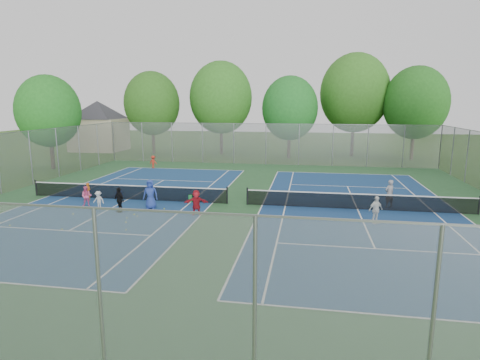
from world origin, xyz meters
name	(u,v)px	position (x,y,z in m)	size (l,w,h in m)	color
ground	(237,204)	(0.00, 0.00, 0.00)	(120.00, 120.00, 0.00)	#2F541A
court_pad	(237,204)	(0.00, 0.00, 0.01)	(32.00, 32.00, 0.01)	#29582F
court_left	(128,199)	(-7.00, 0.00, 0.02)	(10.97, 23.77, 0.01)	navy
court_right	(357,209)	(7.00, 0.00, 0.02)	(10.97, 23.77, 0.01)	navy
net_left	(128,193)	(-7.00, 0.00, 0.46)	(12.87, 0.10, 0.91)	black
net_right	(358,202)	(7.00, 0.00, 0.46)	(12.87, 0.10, 0.91)	black
fence_north	(266,144)	(0.00, 16.00, 2.00)	(32.00, 0.10, 4.00)	gray
fence_south	(100,302)	(0.00, -16.00, 2.00)	(32.00, 0.10, 4.00)	gray
house	(98,117)	(-22.00, 24.00, 4.21)	(11.03, 11.03, 7.30)	#B7A88C
tree_nw	(152,103)	(-14.00, 22.00, 5.89)	(6.40, 6.40, 9.58)	#443326
tree_nl	(221,98)	(-6.00, 23.00, 6.54)	(7.20, 7.20, 10.69)	#443326
tree_nc	(290,108)	(2.00, 21.00, 5.39)	(6.00, 6.00, 8.85)	#443326
tree_nr	(355,93)	(9.00, 24.00, 7.04)	(7.60, 7.60, 11.42)	#443326
tree_ne	(416,103)	(15.00, 22.00, 5.97)	(6.60, 6.60, 9.77)	#443326
tree_side_w	(48,111)	(-19.00, 10.00, 5.24)	(5.60, 5.60, 8.47)	#443326
ball_crate	(119,194)	(-7.93, 0.69, 0.15)	(0.36, 0.36, 0.31)	#173DB2
ball_hopper	(191,198)	(-2.91, 0.09, 0.23)	(0.24, 0.24, 0.47)	#268D3E
student_a	(88,192)	(-9.35, -0.60, 0.56)	(0.41, 0.27, 1.11)	#CD5D13
student_b	(87,196)	(-8.66, -1.93, 0.60)	(0.59, 0.46, 1.21)	#F05D95
student_c	(99,200)	(-7.64, -2.40, 0.53)	(0.68, 0.39, 1.06)	beige
student_d	(119,200)	(-6.14, -2.87, 0.71)	(0.83, 0.35, 1.42)	black
student_e	(150,194)	(-4.73, -1.82, 0.86)	(0.84, 0.54, 1.71)	#284094
student_f	(196,203)	(-1.77, -2.67, 0.70)	(1.29, 0.41, 1.39)	#B51926
child_far_baseline	(153,162)	(-10.02, 11.85, 0.59)	(0.77, 0.44, 1.19)	red
instructor	(389,194)	(8.83, 0.77, 0.82)	(0.60, 0.39, 1.65)	gray
teen_court_b	(376,210)	(7.55, -2.65, 0.71)	(0.84, 0.35, 1.43)	silver
tennis_ball_0	(10,226)	(-10.34, -6.18, 0.03)	(0.07, 0.07, 0.07)	#E2F338
tennis_ball_1	(126,223)	(-4.89, -4.74, 0.03)	(0.07, 0.07, 0.07)	#CDD431
tennis_ball_2	(62,229)	(-7.43, -6.30, 0.03)	(0.07, 0.07, 0.07)	yellow
tennis_ball_3	(126,230)	(-4.35, -5.88, 0.03)	(0.07, 0.07, 0.07)	#BDD631
tennis_ball_4	(73,214)	(-8.41, -3.78, 0.03)	(0.07, 0.07, 0.07)	#DEF138
tennis_ball_5	(134,215)	(-5.09, -3.27, 0.03)	(0.07, 0.07, 0.07)	#C9F138
tennis_ball_6	(0,223)	(-11.15, -5.89, 0.03)	(0.07, 0.07, 0.07)	#E2ED37
tennis_ball_7	(127,218)	(-5.20, -3.98, 0.03)	(0.07, 0.07, 0.07)	#A5C92E
tennis_ball_8	(134,215)	(-5.11, -3.33, 0.03)	(0.07, 0.07, 0.07)	#BACE30
tennis_ball_9	(164,209)	(-3.91, -1.87, 0.03)	(0.07, 0.07, 0.07)	#A8C12C
tennis_ball_10	(137,217)	(-4.78, -3.59, 0.03)	(0.07, 0.07, 0.07)	#D1DE33
tennis_ball_11	(97,233)	(-5.49, -6.54, 0.03)	(0.07, 0.07, 0.07)	#C8E936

